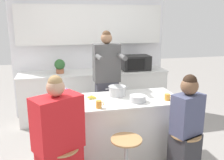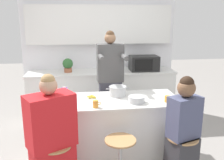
% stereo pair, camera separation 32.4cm
% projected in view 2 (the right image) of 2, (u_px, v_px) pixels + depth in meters
% --- Properties ---
extents(ground_plane, '(16.00, 16.00, 0.00)m').
position_uv_depth(ground_plane, '(113.00, 158.00, 3.58)').
color(ground_plane, gray).
extents(wall_back, '(3.08, 0.22, 2.70)m').
position_uv_depth(wall_back, '(100.00, 39.00, 5.03)').
color(wall_back, white).
rests_on(wall_back, ground_plane).
extents(back_counter, '(2.87, 0.63, 0.94)m').
position_uv_depth(back_counter, '(102.00, 94.00, 5.01)').
color(back_counter, white).
rests_on(back_counter, ground_plane).
extents(kitchen_island, '(1.81, 0.76, 0.89)m').
position_uv_depth(kitchen_island, '(113.00, 129.00, 3.47)').
color(kitchen_island, black).
rests_on(kitchen_island, ground_plane).
extents(bar_stool_rightmost, '(0.38, 0.38, 0.62)m').
position_uv_depth(bar_stool_rightmost, '(181.00, 159.00, 2.95)').
color(bar_stool_rightmost, tan).
rests_on(bar_stool_rightmost, ground_plane).
extents(person_cooking, '(0.42, 0.55, 1.77)m').
position_uv_depth(person_cooking, '(110.00, 87.00, 3.99)').
color(person_cooking, '#383842').
rests_on(person_cooking, ground_plane).
extents(person_wrapped_blanket, '(0.57, 0.49, 1.42)m').
position_uv_depth(person_wrapped_blanket, '(52.00, 142.00, 2.68)').
color(person_wrapped_blanket, red).
rests_on(person_wrapped_blanket, ground_plane).
extents(person_seated_near, '(0.40, 0.35, 1.35)m').
position_uv_depth(person_seated_near, '(183.00, 136.00, 2.88)').
color(person_seated_near, '#333338').
rests_on(person_seated_near, ground_plane).
extents(cooking_pot, '(0.33, 0.25, 0.14)m').
position_uv_depth(cooking_pot, '(118.00, 91.00, 3.50)').
color(cooking_pot, '#B7BABC').
rests_on(cooking_pot, kitchen_island).
extents(fruit_bowl, '(0.21, 0.21, 0.08)m').
position_uv_depth(fruit_bowl, '(137.00, 99.00, 3.23)').
color(fruit_bowl, '#B7BABC').
rests_on(fruit_bowl, kitchen_island).
extents(coffee_cup_near, '(0.10, 0.07, 0.09)m').
position_uv_depth(coffee_cup_near, '(96.00, 104.00, 3.05)').
color(coffee_cup_near, orange).
rests_on(coffee_cup_near, kitchen_island).
extents(coffee_cup_far, '(0.11, 0.07, 0.08)m').
position_uv_depth(coffee_cup_far, '(167.00, 99.00, 3.25)').
color(coffee_cup_far, orange).
rests_on(coffee_cup_far, kitchen_island).
extents(banana_bunch, '(0.15, 0.11, 0.05)m').
position_uv_depth(banana_bunch, '(91.00, 97.00, 3.41)').
color(banana_bunch, yellow).
rests_on(banana_bunch, kitchen_island).
extents(juice_carton, '(0.08, 0.08, 0.19)m').
position_uv_depth(juice_carton, '(64.00, 94.00, 3.30)').
color(juice_carton, '#7A428E').
rests_on(juice_carton, kitchen_island).
extents(microwave, '(0.55, 0.37, 0.29)m').
position_uv_depth(microwave, '(144.00, 63.00, 4.93)').
color(microwave, black).
rests_on(microwave, back_counter).
extents(potted_plant, '(0.20, 0.20, 0.27)m').
position_uv_depth(potted_plant, '(68.00, 65.00, 4.77)').
color(potted_plant, '#A86042').
rests_on(potted_plant, back_counter).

